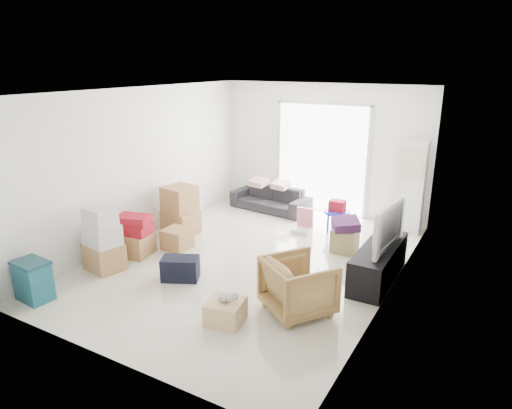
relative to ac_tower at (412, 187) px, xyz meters
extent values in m
cube|color=silver|center=(-1.95, -2.65, -0.99)|extent=(4.50, 6.00, 0.24)
cube|color=white|center=(-1.95, -2.65, 1.95)|extent=(4.50, 6.00, 0.24)
cube|color=white|center=(-1.95, 0.47, 0.48)|extent=(4.50, 0.24, 2.70)
cube|color=white|center=(-1.95, -5.77, 0.48)|extent=(4.50, 0.24, 2.70)
cube|color=white|center=(-4.32, -2.65, 0.48)|extent=(0.24, 6.00, 2.70)
cube|color=white|center=(0.42, -2.65, 0.48)|extent=(0.24, 6.00, 2.70)
cube|color=white|center=(-1.95, 0.33, 0.27)|extent=(2.00, 0.01, 2.30)
cube|color=silver|center=(-2.95, 0.32, 0.27)|extent=(0.06, 0.04, 2.30)
cube|color=silver|center=(-0.95, 0.32, 0.27)|extent=(0.06, 0.04, 2.30)
cube|color=silver|center=(-1.95, 0.32, 1.42)|extent=(2.10, 0.04, 0.06)
cube|color=silver|center=(0.00, 0.00, 0.00)|extent=(0.45, 0.30, 1.75)
cube|color=black|center=(0.05, -2.30, -0.61)|extent=(0.48, 1.59, 0.53)
imported|color=black|center=(0.05, -2.30, -0.27)|extent=(0.76, 1.21, 0.15)
imported|color=#25252A|center=(-2.90, -0.15, -0.53)|extent=(1.79, 0.70, 0.68)
cube|color=#DEA2AA|center=(-3.18, -0.19, -0.13)|extent=(0.47, 0.40, 0.13)
cube|color=#DEA2AA|center=(-2.65, -0.15, -0.14)|extent=(0.38, 0.32, 0.12)
imported|color=#A78B4A|center=(-0.60, -3.73, -0.47)|extent=(1.07, 1.06, 0.81)
cube|color=#134A5A|center=(-3.85, -5.21, -0.74)|extent=(0.50, 0.37, 0.26)
cube|color=#134A5A|center=(-3.85, -5.21, -0.48)|extent=(0.50, 0.37, 0.26)
cube|color=#0C333D|center=(-3.85, -5.21, -0.33)|extent=(0.52, 0.38, 0.04)
cube|color=#AB884D|center=(-3.75, -4.06, -0.67)|extent=(0.64, 0.57, 0.42)
cube|color=white|center=(-3.75, -4.06, -0.30)|extent=(0.58, 0.50, 0.32)
cube|color=white|center=(-3.75, -4.06, 0.00)|extent=(0.45, 0.41, 0.28)
cube|color=#AB884D|center=(-3.75, -3.39, -0.69)|extent=(0.60, 0.60, 0.37)
cube|color=#B0151F|center=(-3.75, -3.39, -0.42)|extent=(0.60, 0.44, 0.17)
cube|color=#B0151F|center=(-3.75, -3.39, -0.26)|extent=(0.61, 0.48, 0.15)
cube|color=#AB884D|center=(-3.72, -2.21, -0.66)|extent=(0.67, 0.58, 0.44)
cube|color=#AB884D|center=(-3.72, -2.21, -0.20)|extent=(0.59, 0.59, 0.47)
cube|color=#AB884D|center=(-3.29, -2.86, -0.70)|extent=(0.43, 0.43, 0.36)
cube|color=black|center=(-2.51, -3.75, -0.70)|extent=(0.62, 0.53, 0.34)
cube|color=#8D8652|center=(-0.73, -1.54, -0.68)|extent=(0.41, 0.41, 0.39)
cube|color=#3A1A41|center=(-0.73, -1.54, -0.41)|extent=(0.59, 0.59, 0.14)
cylinder|color=#1B25D5|center=(-1.18, -0.73, -0.47)|extent=(0.50, 0.50, 0.04)
cylinder|color=#1B25D5|center=(-1.05, -0.60, -0.68)|extent=(0.04, 0.04, 0.39)
cylinder|color=#1B25D5|center=(-1.30, -0.60, -0.68)|extent=(0.04, 0.04, 0.39)
cylinder|color=#1B25D5|center=(-1.30, -0.85, -0.68)|extent=(0.04, 0.04, 0.39)
cylinder|color=#1B25D5|center=(-1.05, -0.85, -0.68)|extent=(0.04, 0.04, 0.39)
cube|color=#B0151F|center=(-1.18, -0.73, -0.35)|extent=(0.28, 0.22, 0.20)
cube|color=silver|center=(-1.72, -1.08, -0.83)|extent=(0.35, 0.31, 0.08)
cube|color=#DE7086|center=(-1.72, -0.95, -0.61)|extent=(0.32, 0.06, 0.37)
cube|color=#E3B783|center=(-1.28, -4.40, -0.73)|extent=(0.50, 0.50, 0.29)
ellipsoid|color=#B2ADA8|center=(-1.28, -4.40, -0.53)|extent=(0.20, 0.14, 0.11)
cube|color=red|center=(-1.28, -4.40, -0.53)|extent=(0.15, 0.13, 0.03)
sphere|color=#B2ADA8|center=(-1.16, -4.37, -0.50)|extent=(0.11, 0.11, 0.11)
camera|label=1|loc=(1.52, -8.56, 2.24)|focal=32.00mm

